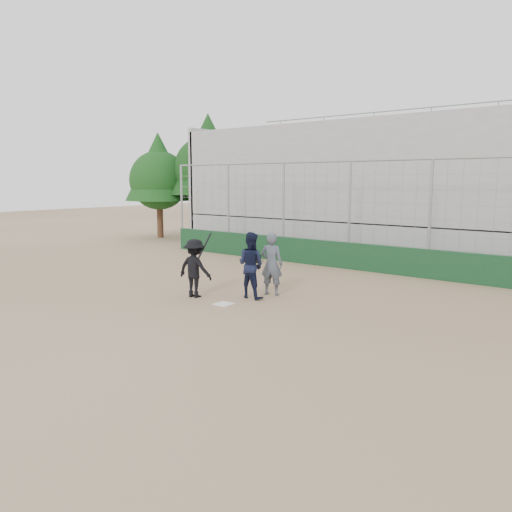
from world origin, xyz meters
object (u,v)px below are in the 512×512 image
Objects in this scene: catcher_crouched at (251,276)px; umpire at (272,267)px; equipment_bag at (251,258)px; batter_at_plate at (195,268)px.

umpire is (0.22, 0.69, 0.19)m from catcher_crouched.
umpire is 5.91m from equipment_bag.
catcher_crouched is (1.33, 0.88, -0.20)m from batter_at_plate.
umpire is 2.14× the size of equipment_bag.
batter_at_plate is at bearing -65.89° from equipment_bag.
equipment_bag is at bearing -60.95° from umpire.
equipment_bag is (-2.57, 5.75, -0.68)m from batter_at_plate.
equipment_bag is at bearing 128.72° from catcher_crouched.
catcher_crouched is at bearing -51.28° from equipment_bag.
batter_at_plate is 1.45× the size of catcher_crouched.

